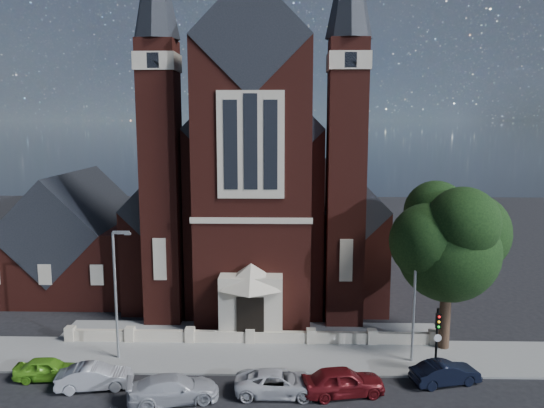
{
  "coord_description": "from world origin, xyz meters",
  "views": [
    {
      "loc": [
        2.24,
        -26.58,
        14.57
      ],
      "look_at": [
        1.29,
        12.0,
        8.49
      ],
      "focal_mm": 35.0,
      "sensor_mm": 36.0,
      "label": 1
    }
  ],
  "objects_px": {
    "traffic_signal": "(437,332)",
    "car_navy": "(445,373)",
    "street_tree": "(452,245)",
    "car_lime_van": "(48,369)",
    "car_silver_a": "(95,377)",
    "car_dark_red": "(343,381)",
    "parish_hall": "(75,243)",
    "street_lamp_right": "(416,290)",
    "street_lamp_left": "(117,287)",
    "car_white_suv": "(278,383)",
    "church": "(261,189)",
    "car_silver_b": "(173,389)"
  },
  "relations": [
    {
      "from": "car_silver_a",
      "to": "car_silver_b",
      "type": "height_order",
      "value": "car_silver_b"
    },
    {
      "from": "street_lamp_right",
      "to": "traffic_signal",
      "type": "xyz_separation_m",
      "value": [
        0.91,
        -1.57,
        -2.02
      ]
    },
    {
      "from": "traffic_signal",
      "to": "car_dark_red",
      "type": "xyz_separation_m",
      "value": [
        -5.62,
        -2.38,
        -1.82
      ]
    },
    {
      "from": "street_lamp_left",
      "to": "car_white_suv",
      "type": "bearing_deg",
      "value": -22.14
    },
    {
      "from": "street_tree",
      "to": "street_lamp_left",
      "type": "height_order",
      "value": "street_tree"
    },
    {
      "from": "traffic_signal",
      "to": "car_lime_van",
      "type": "relative_size",
      "value": 1.09
    },
    {
      "from": "street_tree",
      "to": "car_navy",
      "type": "relative_size",
      "value": 2.76
    },
    {
      "from": "traffic_signal",
      "to": "car_navy",
      "type": "distance_m",
      "value": 2.22
    },
    {
      "from": "car_silver_a",
      "to": "car_navy",
      "type": "xyz_separation_m",
      "value": [
        19.4,
        1.0,
        -0.03
      ]
    },
    {
      "from": "car_lime_van",
      "to": "street_lamp_right",
      "type": "bearing_deg",
      "value": -87.84
    },
    {
      "from": "church",
      "to": "parish_hall",
      "type": "height_order",
      "value": "church"
    },
    {
      "from": "church",
      "to": "car_navy",
      "type": "distance_m",
      "value": 25.45
    },
    {
      "from": "car_lime_van",
      "to": "car_white_suv",
      "type": "height_order",
      "value": "car_white_suv"
    },
    {
      "from": "car_white_suv",
      "to": "traffic_signal",
      "type": "bearing_deg",
      "value": -75.17
    },
    {
      "from": "street_lamp_left",
      "to": "car_silver_a",
      "type": "height_order",
      "value": "street_lamp_left"
    },
    {
      "from": "street_lamp_right",
      "to": "car_navy",
      "type": "bearing_deg",
      "value": -66.26
    },
    {
      "from": "parish_hall",
      "to": "car_dark_red",
      "type": "xyz_separation_m",
      "value": [
        21.38,
        -17.96,
        -3.25
      ]
    },
    {
      "from": "parish_hall",
      "to": "street_lamp_right",
      "type": "height_order",
      "value": "parish_hall"
    },
    {
      "from": "street_lamp_left",
      "to": "car_dark_red",
      "type": "xyz_separation_m",
      "value": [
        13.29,
        -3.96,
        -3.84
      ]
    },
    {
      "from": "car_silver_a",
      "to": "car_dark_red",
      "type": "xyz_separation_m",
      "value": [
        13.54,
        -0.35,
        0.09
      ]
    },
    {
      "from": "street_lamp_left",
      "to": "car_navy",
      "type": "height_order",
      "value": "street_lamp_left"
    },
    {
      "from": "church",
      "to": "traffic_signal",
      "type": "bearing_deg",
      "value": -61.8
    },
    {
      "from": "street_lamp_left",
      "to": "car_lime_van",
      "type": "distance_m",
      "value": 5.79
    },
    {
      "from": "car_lime_van",
      "to": "car_silver_b",
      "type": "height_order",
      "value": "car_silver_b"
    },
    {
      "from": "car_dark_red",
      "to": "street_lamp_right",
      "type": "bearing_deg",
      "value": -60.52
    },
    {
      "from": "street_lamp_right",
      "to": "street_lamp_left",
      "type": "bearing_deg",
      "value": 180.0
    },
    {
      "from": "church",
      "to": "car_silver_b",
      "type": "height_order",
      "value": "church"
    },
    {
      "from": "car_silver_a",
      "to": "car_navy",
      "type": "distance_m",
      "value": 19.42
    },
    {
      "from": "church",
      "to": "car_silver_b",
      "type": "relative_size",
      "value": 7.34
    },
    {
      "from": "street_tree",
      "to": "car_white_suv",
      "type": "bearing_deg",
      "value": -151.91
    },
    {
      "from": "traffic_signal",
      "to": "car_navy",
      "type": "bearing_deg",
      "value": -77.02
    },
    {
      "from": "car_silver_b",
      "to": "car_dark_red",
      "type": "bearing_deg",
      "value": -98.61
    },
    {
      "from": "car_navy",
      "to": "parish_hall",
      "type": "bearing_deg",
      "value": 43.73
    },
    {
      "from": "car_white_suv",
      "to": "car_dark_red",
      "type": "xyz_separation_m",
      "value": [
        3.47,
        0.04,
        0.11
      ]
    },
    {
      "from": "car_dark_red",
      "to": "car_navy",
      "type": "relative_size",
      "value": 1.15
    },
    {
      "from": "traffic_signal",
      "to": "car_silver_a",
      "type": "distance_m",
      "value": 19.36
    },
    {
      "from": "parish_hall",
      "to": "car_navy",
      "type": "bearing_deg",
      "value": -31.38
    },
    {
      "from": "church",
      "to": "traffic_signal",
      "type": "relative_size",
      "value": 8.72
    },
    {
      "from": "street_lamp_right",
      "to": "street_tree",
      "type": "bearing_deg",
      "value": 34.26
    },
    {
      "from": "parish_hall",
      "to": "car_lime_van",
      "type": "relative_size",
      "value": 3.33
    },
    {
      "from": "traffic_signal",
      "to": "car_white_suv",
      "type": "height_order",
      "value": "traffic_signal"
    },
    {
      "from": "church",
      "to": "street_tree",
      "type": "height_order",
      "value": "church"
    },
    {
      "from": "street_tree",
      "to": "car_lime_van",
      "type": "height_order",
      "value": "street_tree"
    },
    {
      "from": "parish_hall",
      "to": "car_lime_van",
      "type": "height_order",
      "value": "parish_hall"
    },
    {
      "from": "parish_hall",
      "to": "street_lamp_left",
      "type": "relative_size",
      "value": 1.51
    },
    {
      "from": "church",
      "to": "parish_hall",
      "type": "xyz_separation_m",
      "value": [
        -16.0,
        -4.94,
        -4.17
      ]
    },
    {
      "from": "car_lime_van",
      "to": "traffic_signal",
      "type": "bearing_deg",
      "value": -92.16
    },
    {
      "from": "car_silver_a",
      "to": "traffic_signal",
      "type": "bearing_deg",
      "value": -94.16
    },
    {
      "from": "street_tree",
      "to": "church",
      "type": "bearing_deg",
      "value": 126.17
    },
    {
      "from": "traffic_signal",
      "to": "street_lamp_left",
      "type": "bearing_deg",
      "value": 175.24
    }
  ]
}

